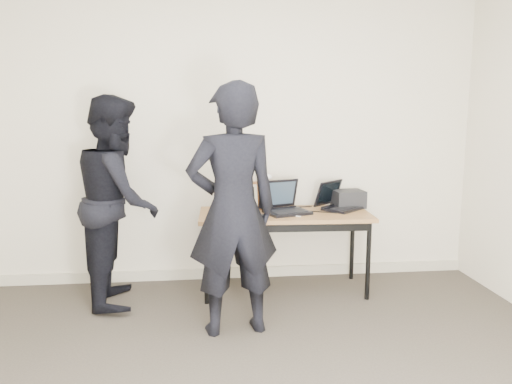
{
  "coord_description": "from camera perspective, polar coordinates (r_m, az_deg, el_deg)",
  "views": [
    {
      "loc": [
        -0.33,
        -2.42,
        1.63
      ],
      "look_at": [
        0.1,
        1.6,
        0.95
      ],
      "focal_mm": 35.0,
      "sensor_mm": 36.0,
      "label": 1
    }
  ],
  "objects": [
    {
      "name": "leather_satchel",
      "position": [
        4.58,
        0.65,
        -0.3
      ],
      "size": [
        0.38,
        0.22,
        0.25
      ],
      "rotation": [
        0.0,
        0.0,
        0.12
      ],
      "color": "brown",
      "rests_on": "desk"
    },
    {
      "name": "room",
      "position": [
        2.46,
        1.69,
        3.0
      ],
      "size": [
        4.6,
        4.6,
        2.8
      ],
      "color": "#3B342C",
      "rests_on": "ground"
    },
    {
      "name": "person_typist",
      "position": [
        3.57,
        -2.67,
        -2.13
      ],
      "size": [
        0.73,
        0.54,
        1.82
      ],
      "primitive_type": "imported",
      "rotation": [
        0.0,
        0.0,
        3.3
      ],
      "color": "black",
      "rests_on": "ground"
    },
    {
      "name": "laptop_right",
      "position": [
        4.63,
        9.3,
        -1.2
      ],
      "size": [
        0.48,
        0.48,
        0.25
      ],
      "rotation": [
        0.0,
        0.0,
        0.72
      ],
      "color": "black",
      "rests_on": "desk"
    },
    {
      "name": "cables",
      "position": [
        4.4,
        2.8,
        -2.36
      ],
      "size": [
        1.01,
        0.43,
        0.01
      ],
      "rotation": [
        0.0,
        0.0,
        0.03
      ],
      "color": "black",
      "rests_on": "desk"
    },
    {
      "name": "laptop_beige",
      "position": [
        4.34,
        -2.34,
        -1.91
      ],
      "size": [
        0.42,
        0.41,
        0.26
      ],
      "rotation": [
        0.0,
        0.0,
        -0.45
      ],
      "color": "beige",
      "rests_on": "desk"
    },
    {
      "name": "equipment_box",
      "position": [
        4.72,
        10.5,
        -0.77
      ],
      "size": [
        0.3,
        0.26,
        0.16
      ],
      "primitive_type": "cube",
      "rotation": [
        0.0,
        0.0,
        0.11
      ],
      "color": "black",
      "rests_on": "desk"
    },
    {
      "name": "laptop_center",
      "position": [
        4.42,
        3.23,
        -1.52
      ],
      "size": [
        0.46,
        0.45,
        0.28
      ],
      "rotation": [
        0.0,
        0.0,
        0.33
      ],
      "color": "black",
      "rests_on": "desk"
    },
    {
      "name": "person_observer",
      "position": [
        4.33,
        -15.47,
        -0.93
      ],
      "size": [
        0.72,
        0.9,
        1.74
      ],
      "primitive_type": "imported",
      "rotation": [
        0.0,
        0.0,
        1.65
      ],
      "color": "black",
      "rests_on": "ground"
    },
    {
      "name": "power_brick",
      "position": [
        4.22,
        0.74,
        -2.75
      ],
      "size": [
        0.07,
        0.05,
        0.03
      ],
      "primitive_type": "cube",
      "rotation": [
        0.0,
        0.0,
        0.03
      ],
      "color": "black",
      "rests_on": "desk"
    },
    {
      "name": "baseboard",
      "position": [
        4.93,
        -1.97,
        -9.17
      ],
      "size": [
        4.5,
        0.03,
        0.1
      ],
      "primitive_type": "cube",
      "color": "#B6AE96",
      "rests_on": "ground"
    },
    {
      "name": "tissue",
      "position": [
        4.57,
        1.02,
        1.65
      ],
      "size": [
        0.15,
        0.12,
        0.08
      ],
      "primitive_type": "ellipsoid",
      "rotation": [
        0.0,
        0.0,
        -0.16
      ],
      "color": "white",
      "rests_on": "leather_satchel"
    },
    {
      "name": "desk",
      "position": [
        4.42,
        3.3,
        -3.14
      ],
      "size": [
        1.52,
        0.71,
        0.72
      ],
      "rotation": [
        0.0,
        0.0,
        -0.04
      ],
      "color": "brown",
      "rests_on": "ground"
    }
  ]
}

